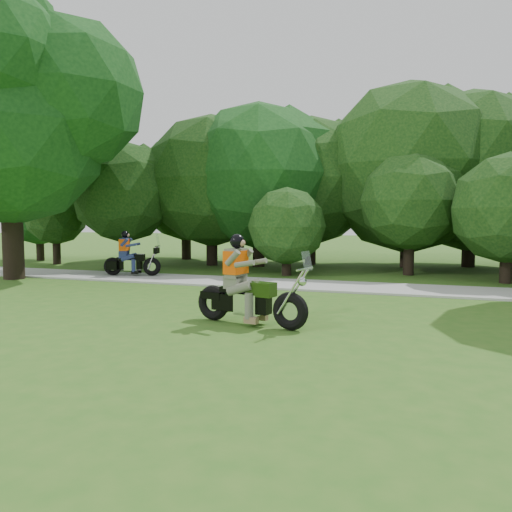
# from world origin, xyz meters

# --- Properties ---
(ground) EXTENTS (100.00, 100.00, 0.00)m
(ground) POSITION_xyz_m (0.00, 0.00, 0.00)
(ground) COLOR #31651C
(ground) RESTS_ON ground
(walkway) EXTENTS (60.00, 2.20, 0.06)m
(walkway) POSITION_xyz_m (0.00, 8.00, 0.03)
(walkway) COLOR #A6A6A1
(walkway) RESTS_ON ground
(tree_line) EXTENTS (40.59, 11.41, 7.65)m
(tree_line) POSITION_xyz_m (3.17, 14.22, 3.57)
(tree_line) COLOR black
(tree_line) RESTS_ON ground
(big_tree_west) EXTENTS (8.64, 6.56, 9.96)m
(big_tree_west) POSITION_xyz_m (-10.54, 6.85, 5.76)
(big_tree_west) COLOR black
(big_tree_west) RESTS_ON ground
(chopper_motorcycle) EXTENTS (2.46, 0.93, 1.77)m
(chopper_motorcycle) POSITION_xyz_m (-0.62, 2.29, 0.65)
(chopper_motorcycle) COLOR black
(chopper_motorcycle) RESTS_ON ground
(touring_motorcycle) EXTENTS (2.03, 0.95, 1.56)m
(touring_motorcycle) POSITION_xyz_m (-7.08, 8.16, 0.63)
(touring_motorcycle) COLOR black
(touring_motorcycle) RESTS_ON walkway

